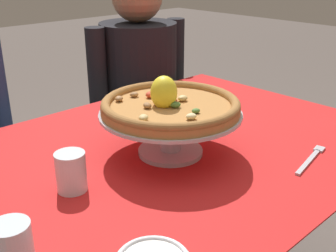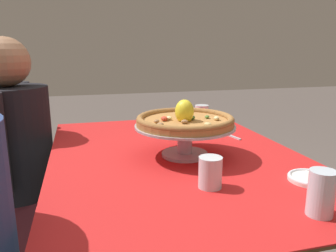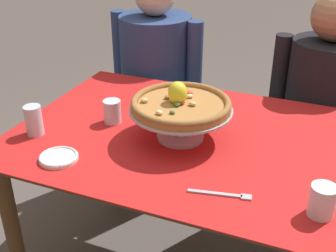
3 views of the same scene
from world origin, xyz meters
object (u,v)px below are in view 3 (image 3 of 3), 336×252
object	(u,v)px
pizza	(181,103)
water_glass_front_right	(322,203)
dinner_fork	(223,195)
water_glass_side_left	(112,113)
diner_left	(156,88)
diner_right	(317,121)
water_glass_front_left	(34,122)
side_plate	(59,157)
pizza_stand	(181,117)

from	to	relation	value
pizza	water_glass_front_right	xyz separation A→B (m)	(0.52, -0.26, -0.10)
dinner_fork	water_glass_front_right	bearing A→B (deg)	3.74
water_glass_side_left	diner_left	size ratio (longest dim) A/B	0.08
pizza	diner_right	distance (m)	0.86
pizza	dinner_fork	bearing A→B (deg)	-48.91
water_glass_side_left	dinner_fork	xyz separation A→B (m)	(0.53, -0.29, -0.04)
diner_right	water_glass_front_left	bearing A→B (deg)	-138.50
water_glass_side_left	side_plate	distance (m)	0.32
pizza	water_glass_side_left	bearing A→B (deg)	176.95
pizza	pizza_stand	bearing A→B (deg)	-27.28
water_glass_side_left	diner_left	bearing A→B (deg)	99.69
pizza_stand	diner_right	world-z (taller)	diner_right
water_glass_front_right	water_glass_side_left	world-z (taller)	water_glass_front_right
pizza_stand	side_plate	bearing A→B (deg)	-137.69
pizza	water_glass_front_right	bearing A→B (deg)	-26.90
diner_left	pizza	bearing A→B (deg)	-60.01
water_glass_side_left	side_plate	bearing A→B (deg)	-96.44
pizza	water_glass_front_right	size ratio (longest dim) A/B	3.81
water_glass_front_right	water_glass_side_left	distance (m)	0.85
water_glass_front_right	water_glass_side_left	bearing A→B (deg)	161.02
water_glass_front_left	pizza_stand	bearing A→B (deg)	19.27
pizza	dinner_fork	distance (m)	0.39
pizza_stand	side_plate	xyz separation A→B (m)	(-0.33, -0.30, -0.07)
pizza_stand	dinner_fork	size ratio (longest dim) A/B	1.95
pizza	water_glass_side_left	size ratio (longest dim) A/B	3.91
pizza_stand	water_glass_front_right	bearing A→B (deg)	-26.90
pizza_stand	water_glass_front_right	distance (m)	0.58
water_glass_side_left	water_glass_front_left	bearing A→B (deg)	-138.46
water_glass_front_right	diner_right	distance (m)	0.96
diner_right	pizza_stand	bearing A→B (deg)	-123.81
pizza	water_glass_side_left	xyz separation A→B (m)	(-0.29, 0.02, -0.10)
pizza_stand	dinner_fork	xyz separation A→B (m)	(0.24, -0.28, -0.08)
water_glass_front_left	side_plate	world-z (taller)	water_glass_front_left
water_glass_front_right	water_glass_front_left	xyz separation A→B (m)	(-1.03, 0.08, 0.01)
side_plate	dinner_fork	size ratio (longest dim) A/B	0.69
pizza	diner_right	bearing A→B (deg)	56.07
water_glass_side_left	pizza_stand	bearing A→B (deg)	-3.18
pizza_stand	water_glass_side_left	world-z (taller)	pizza_stand
side_plate	pizza_stand	bearing A→B (deg)	42.31
diner_left	water_glass_front_right	bearing A→B (deg)	-46.36
water_glass_front_right	diner_left	world-z (taller)	diner_left
water_glass_front_right	dinner_fork	world-z (taller)	water_glass_front_right
pizza_stand	dinner_fork	world-z (taller)	pizza_stand
water_glass_front_right	side_plate	xyz separation A→B (m)	(-0.84, -0.04, -0.03)
pizza_stand	water_glass_side_left	bearing A→B (deg)	176.82
side_plate	diner_right	bearing A→B (deg)	51.29
dinner_fork	diner_left	bearing A→B (deg)	123.45
pizza	water_glass_front_right	world-z (taller)	pizza
pizza_stand	diner_left	bearing A→B (deg)	120.05
pizza_stand	diner_left	xyz separation A→B (m)	(-0.41, 0.71, -0.23)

